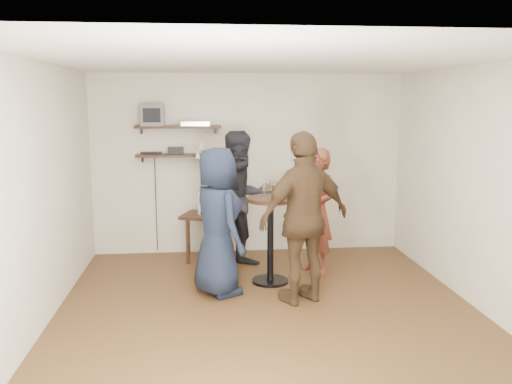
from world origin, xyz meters
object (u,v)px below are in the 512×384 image
dvd_deck (195,123)px  person_navy (218,222)px  crt_monitor (153,115)px  person_dark (241,200)px  side_table (203,221)px  drinks_table (270,228)px  person_plaid (317,211)px  person_brown (305,218)px  radio (176,151)px

dvd_deck → person_navy: 1.97m
crt_monitor → person_dark: crt_monitor is taller
crt_monitor → dvd_deck: size_ratio=0.80×
dvd_deck → side_table: size_ratio=0.58×
drinks_table → person_plaid: (0.64, 0.33, 0.13)m
crt_monitor → person_dark: (1.18, -0.68, -1.10)m
side_table → person_dark: person_dark is taller
crt_monitor → person_dark: size_ratio=0.17×
side_table → dvd_deck: bearing=109.9°
side_table → drinks_table: drinks_table is taller
side_table → person_brown: person_brown is taller
person_dark → person_brown: person_brown is taller
crt_monitor → person_brown: (1.78, -2.00, -1.07)m
radio → person_plaid: person_plaid is taller
side_table → person_navy: 1.45m
dvd_deck → side_table: bearing=-70.1°
person_plaid → person_brown: (-0.35, -1.00, 0.14)m
side_table → person_navy: size_ratio=0.41×
dvd_deck → person_plaid: bearing=-33.0°
person_brown → crt_monitor: bearing=-72.0°
side_table → person_navy: person_navy is taller
crt_monitor → dvd_deck: 0.60m
radio → person_navy: size_ratio=0.13×
side_table → radio: bearing=146.4°
side_table → drinks_table: size_ratio=0.65×
person_dark → person_navy: (-0.34, -0.97, -0.06)m
radio → person_plaid: (1.82, -1.00, -0.71)m
dvd_deck → person_dark: (0.59, -0.68, -0.98)m
dvd_deck → person_dark: 1.33m
person_plaid → crt_monitor: bearing=-142.7°
radio → side_table: 1.07m
person_brown → radio: bearing=-77.3°
crt_monitor → person_navy: (0.84, -1.66, -1.17)m
dvd_deck → radio: dvd_deck is taller
radio → person_navy: bearing=-72.3°
crt_monitor → side_table: (0.68, -0.24, -1.48)m
person_navy → person_brown: 1.01m
person_dark → drinks_table: bearing=-90.0°
radio → person_dark: size_ratio=0.12×
person_plaid → person_navy: person_navy is taller
dvd_deck → radio: 0.47m
person_plaid → radio: bearing=-146.3°
radio → person_plaid: 2.20m
person_plaid → person_dark: size_ratio=0.89×
crt_monitor → person_navy: size_ratio=0.19×
drinks_table → person_plaid: bearing=27.4°
dvd_deck → person_navy: (0.25, -1.66, -1.05)m
person_navy → dvd_deck: bearing=-17.5°
person_navy → person_dark: bearing=-45.5°
crt_monitor → side_table: bearing=-19.9°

